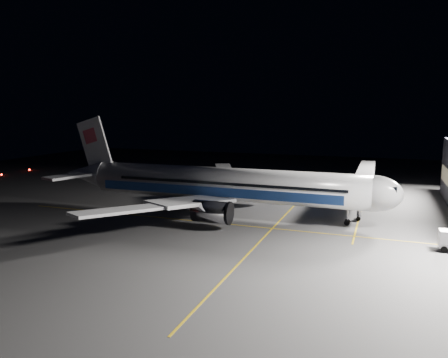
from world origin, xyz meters
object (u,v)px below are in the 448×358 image
at_px(jet_bridge, 364,179).
at_px(baggage_tug, 263,189).
at_px(safety_cone_c, 192,204).
at_px(safety_cone_a, 232,196).
at_px(airliner, 219,184).
at_px(safety_cone_b, 273,203).

distance_m(jet_bridge, baggage_tug, 21.80).
height_order(baggage_tug, safety_cone_c, baggage_tug).
distance_m(safety_cone_a, safety_cone_c, 11.00).
distance_m(airliner, baggage_tug, 22.53).
height_order(airliner, baggage_tug, airliner).
relative_size(airliner, safety_cone_a, 109.27).
distance_m(airliner, jet_bridge, 29.31).
xyz_separation_m(safety_cone_a, safety_cone_b, (9.41, -3.26, 0.01)).
height_order(safety_cone_a, safety_cone_b, safety_cone_b).
distance_m(baggage_tug, safety_cone_c, 20.09).
distance_m(airliner, safety_cone_c, 9.36).
bearing_deg(safety_cone_b, jet_bridge, 24.58).
xyz_separation_m(jet_bridge, safety_cone_b, (-16.00, -7.32, -4.29)).
bearing_deg(baggage_tug, safety_cone_c, -112.78).
height_order(airliner, jet_bridge, airliner).
distance_m(safety_cone_b, safety_cone_c, 15.54).
xyz_separation_m(airliner, safety_cone_b, (7.08, 10.74, -4.87)).
bearing_deg(baggage_tug, safety_cone_a, -114.83).
relative_size(jet_bridge, safety_cone_b, 58.19).
distance_m(baggage_tug, safety_cone_b, 12.36).
bearing_deg(safety_cone_a, airliner, -80.54).
distance_m(airliner, safety_cone_b, 13.75).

